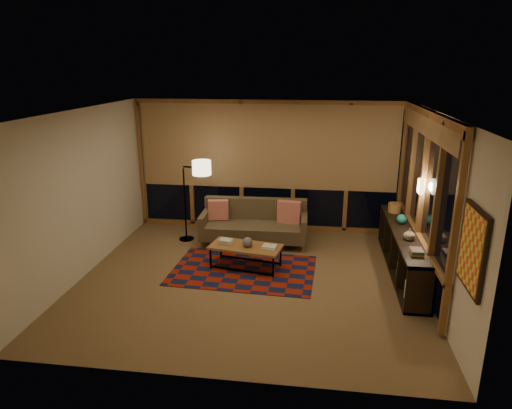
# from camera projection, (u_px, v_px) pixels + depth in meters

# --- Properties ---
(floor) EXTENTS (5.50, 5.00, 0.01)m
(floor) POSITION_uv_depth(u_px,v_px,m) (250.00, 279.00, 7.46)
(floor) COLOR olive
(floor) RESTS_ON ground
(ceiling) EXTENTS (5.50, 5.00, 0.01)m
(ceiling) POSITION_uv_depth(u_px,v_px,m) (249.00, 112.00, 6.66)
(ceiling) COLOR silver
(ceiling) RESTS_ON walls
(walls) EXTENTS (5.51, 5.01, 2.70)m
(walls) POSITION_uv_depth(u_px,v_px,m) (250.00, 200.00, 7.06)
(walls) COLOR beige
(walls) RESTS_ON floor
(window_wall_back) EXTENTS (5.30, 0.16, 2.60)m
(window_wall_back) POSITION_uv_depth(u_px,v_px,m) (267.00, 167.00, 9.36)
(window_wall_back) COLOR olive
(window_wall_back) RESTS_ON walls
(window_wall_right) EXTENTS (0.16, 3.70, 2.60)m
(window_wall_right) POSITION_uv_depth(u_px,v_px,m) (421.00, 196.00, 7.28)
(window_wall_right) COLOR olive
(window_wall_right) RESTS_ON walls
(wall_art) EXTENTS (0.06, 0.74, 0.94)m
(wall_art) POSITION_uv_depth(u_px,v_px,m) (472.00, 249.00, 4.93)
(wall_art) COLOR #EB4C29
(wall_art) RESTS_ON walls
(wall_sconce) EXTENTS (0.12, 0.18, 0.22)m
(wall_sconce) POSITION_uv_depth(u_px,v_px,m) (420.00, 186.00, 7.09)
(wall_sconce) COLOR beige
(wall_sconce) RESTS_ON walls
(sofa) EXTENTS (2.05, 0.87, 0.83)m
(sofa) POSITION_uv_depth(u_px,v_px,m) (254.00, 223.00, 8.83)
(sofa) COLOR #4E412E
(sofa) RESTS_ON floor
(pillow_left) EXTENTS (0.41, 0.19, 0.40)m
(pillow_left) POSITION_uv_depth(u_px,v_px,m) (218.00, 211.00, 8.96)
(pillow_left) COLOR red
(pillow_left) RESTS_ON sofa
(pillow_right) EXTENTS (0.46, 0.21, 0.45)m
(pillow_right) POSITION_uv_depth(u_px,v_px,m) (289.00, 212.00, 8.80)
(pillow_right) COLOR red
(pillow_right) RESTS_ON sofa
(area_rug) EXTENTS (2.46, 1.70, 0.01)m
(area_rug) POSITION_uv_depth(u_px,v_px,m) (243.00, 270.00, 7.77)
(area_rug) COLOR maroon
(area_rug) RESTS_ON floor
(coffee_table) EXTENTS (1.29, 0.76, 0.40)m
(coffee_table) POSITION_uv_depth(u_px,v_px,m) (246.00, 257.00, 7.83)
(coffee_table) COLOR olive
(coffee_table) RESTS_ON floor
(book_stack_a) EXTENTS (0.31, 0.27, 0.08)m
(book_stack_a) POSITION_uv_depth(u_px,v_px,m) (226.00, 241.00, 7.88)
(book_stack_a) COLOR silver
(book_stack_a) RESTS_ON coffee_table
(book_stack_b) EXTENTS (0.28, 0.23, 0.05)m
(book_stack_b) POSITION_uv_depth(u_px,v_px,m) (269.00, 247.00, 7.66)
(book_stack_b) COLOR silver
(book_stack_b) RESTS_ON coffee_table
(ceramic_pot) EXTENTS (0.21, 0.21, 0.17)m
(ceramic_pot) POSITION_uv_depth(u_px,v_px,m) (247.00, 242.00, 7.71)
(ceramic_pot) COLOR black
(ceramic_pot) RESTS_ON coffee_table
(floor_lamp) EXTENTS (0.58, 0.42, 1.64)m
(floor_lamp) POSITION_uv_depth(u_px,v_px,m) (185.00, 200.00, 8.93)
(floor_lamp) COLOR black
(floor_lamp) RESTS_ON floor
(bookshelf) EXTENTS (0.40, 2.94, 0.73)m
(bookshelf) POSITION_uv_depth(u_px,v_px,m) (402.00, 251.00, 7.64)
(bookshelf) COLOR black
(bookshelf) RESTS_ON floor
(basket) EXTENTS (0.29, 0.29, 0.17)m
(basket) POSITION_uv_depth(u_px,v_px,m) (395.00, 208.00, 8.46)
(basket) COLOR #AC793D
(basket) RESTS_ON bookshelf
(teal_bowl) EXTENTS (0.19, 0.19, 0.17)m
(teal_bowl) POSITION_uv_depth(u_px,v_px,m) (402.00, 219.00, 7.83)
(teal_bowl) COLOR #1F7D75
(teal_bowl) RESTS_ON bookshelf
(vase) EXTENTS (0.21, 0.21, 0.18)m
(vase) POSITION_uv_depth(u_px,v_px,m) (410.00, 234.00, 7.13)
(vase) COLOR #C6B392
(vase) RESTS_ON bookshelf
(shelf_book_stack) EXTENTS (0.24, 0.28, 0.07)m
(shelf_book_stack) POSITION_uv_depth(u_px,v_px,m) (417.00, 252.00, 6.59)
(shelf_book_stack) COLOR silver
(shelf_book_stack) RESTS_ON bookshelf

